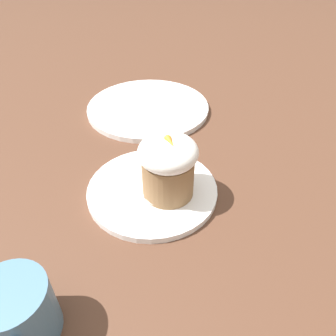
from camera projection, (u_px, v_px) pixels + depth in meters
ground_plane at (152, 192)px, 0.56m from camera, size 4.00×4.00×0.00m
dessert_plate at (152, 190)px, 0.55m from camera, size 0.22×0.22×0.01m
carrot_cake at (168, 165)px, 0.50m from camera, size 0.09×0.09×0.11m
spoon at (152, 196)px, 0.53m from camera, size 0.10×0.12×0.01m
coffee_cup at (18, 314)px, 0.35m from camera, size 0.11×0.08×0.08m
side_plate at (148, 107)px, 0.77m from camera, size 0.28×0.28×0.01m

